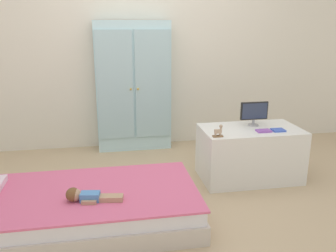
% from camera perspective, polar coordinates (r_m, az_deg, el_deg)
% --- Properties ---
extents(ground_plane, '(10.00, 10.00, 0.02)m').
position_cam_1_polar(ground_plane, '(3.01, -0.58, -12.45)').
color(ground_plane, tan).
extents(back_wall, '(6.40, 0.05, 2.70)m').
position_cam_1_polar(back_wall, '(4.20, -4.36, 15.00)').
color(back_wall, silver).
rests_on(back_wall, ground_plane).
extents(bed, '(1.78, 0.88, 0.26)m').
position_cam_1_polar(bed, '(2.74, -14.58, -12.78)').
color(bed, beige).
rests_on(bed, ground_plane).
extents(doll, '(0.39, 0.15, 0.10)m').
position_cam_1_polar(doll, '(2.53, -13.46, -10.90)').
color(doll, '#4C84C6').
rests_on(doll, bed).
extents(wardrobe, '(0.84, 0.27, 1.47)m').
position_cam_1_polar(wardrobe, '(4.09, -5.61, 6.31)').
color(wardrobe, silver).
rests_on(wardrobe, ground_plane).
extents(tv_stand, '(0.92, 0.53, 0.50)m').
position_cam_1_polar(tv_stand, '(3.45, 13.01, -4.34)').
color(tv_stand, silver).
rests_on(tv_stand, ground_plane).
extents(tv_monitor, '(0.27, 0.10, 0.23)m').
position_cam_1_polar(tv_monitor, '(3.44, 13.74, 2.21)').
color(tv_monitor, '#99999E').
rests_on(tv_monitor, tv_stand).
extents(rocking_horse_toy, '(0.09, 0.04, 0.11)m').
position_cam_1_polar(rocking_horse_toy, '(3.05, 8.19, -0.85)').
color(rocking_horse_toy, '#8E6642').
rests_on(rocking_horse_toy, tv_stand).
extents(book_purple, '(0.13, 0.08, 0.02)m').
position_cam_1_polar(book_purple, '(3.29, 15.19, -0.76)').
color(book_purple, '#8E51B2').
rests_on(book_purple, tv_stand).
extents(book_blue, '(0.11, 0.10, 0.02)m').
position_cam_1_polar(book_blue, '(3.35, 17.36, -0.63)').
color(book_blue, blue).
rests_on(book_blue, tv_stand).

